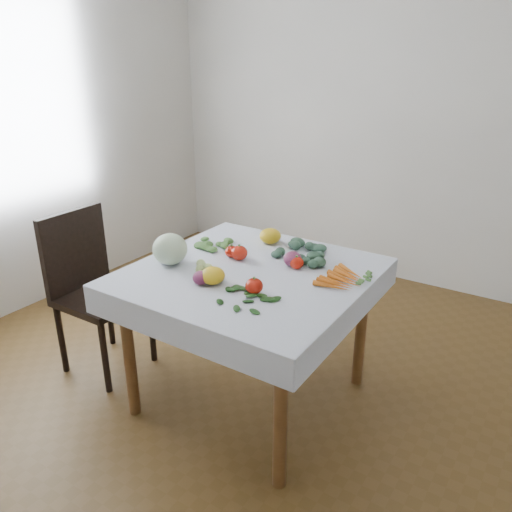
{
  "coord_description": "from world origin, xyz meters",
  "views": [
    {
      "loc": [
        1.26,
        -1.89,
        1.75
      ],
      "look_at": [
        0.0,
        0.05,
        0.82
      ],
      "focal_mm": 35.0,
      "sensor_mm": 36.0,
      "label": 1
    }
  ],
  "objects": [
    {
      "name": "carrot_bunch",
      "position": [
        0.44,
        0.13,
        0.77
      ],
      "size": [
        0.18,
        0.28,
        0.03
      ],
      "color": "#D26117",
      "rests_on": "tablecloth"
    },
    {
      "name": "chair",
      "position": [
        -0.97,
        -0.21,
        0.54
      ],
      "size": [
        0.43,
        0.43,
        0.94
      ],
      "color": "black",
      "rests_on": "ground"
    },
    {
      "name": "tomato_d",
      "position": [
        0.15,
        -0.2,
        0.79
      ],
      "size": [
        0.1,
        0.1,
        0.07
      ],
      "primitive_type": "ellipsoid",
      "rotation": [
        0.0,
        0.0,
        -0.26
      ],
      "color": "red",
      "rests_on": "tablecloth"
    },
    {
      "name": "cabbage",
      "position": [
        -0.39,
        -0.14,
        0.84
      ],
      "size": [
        0.23,
        0.23,
        0.16
      ],
      "primitive_type": "ellipsoid",
      "rotation": [
        0.0,
        0.0,
        -0.42
      ],
      "color": "silver",
      "rests_on": "tablecloth"
    },
    {
      "name": "onion_a",
      "position": [
        0.15,
        0.17,
        0.79
      ],
      "size": [
        0.1,
        0.1,
        0.08
      ],
      "primitive_type": "ellipsoid",
      "rotation": [
        0.0,
        0.0,
        -0.1
      ],
      "color": "#5D1A42",
      "rests_on": "tablecloth"
    },
    {
      "name": "tablecloth",
      "position": [
        0.0,
        0.0,
        0.75
      ],
      "size": [
        1.12,
        1.12,
        0.01
      ],
      "primitive_type": "cube",
      "color": "white",
      "rests_on": "table"
    },
    {
      "name": "ground",
      "position": [
        0.0,
        0.0,
        0.0
      ],
      "size": [
        4.0,
        4.0,
        0.0
      ],
      "primitive_type": "plane",
      "color": "brown"
    },
    {
      "name": "back_wall",
      "position": [
        0.0,
        2.0,
        1.35
      ],
      "size": [
        4.0,
        0.04,
        2.7
      ],
      "primitive_type": "cube",
      "color": "silver",
      "rests_on": "ground"
    },
    {
      "name": "tomato_c",
      "position": [
        -0.13,
        0.09,
        0.79
      ],
      "size": [
        0.11,
        0.11,
        0.08
      ],
      "primitive_type": "ellipsoid",
      "rotation": [
        0.0,
        0.0,
        0.28
      ],
      "color": "red",
      "rests_on": "tablecloth"
    },
    {
      "name": "onion_b",
      "position": [
        -0.11,
        -0.25,
        0.79
      ],
      "size": [
        0.1,
        0.1,
        0.07
      ],
      "primitive_type": "ellipsoid",
      "rotation": [
        0.0,
        0.0,
        0.36
      ],
      "color": "#5D1A42",
      "rests_on": "tablecloth"
    },
    {
      "name": "heirloom_back",
      "position": [
        -0.12,
        0.39,
        0.8
      ],
      "size": [
        0.13,
        0.13,
        0.09
      ],
      "primitive_type": "ellipsoid",
      "rotation": [
        0.0,
        0.0,
        -0.08
      ],
      "color": "gold",
      "rests_on": "tablecloth"
    },
    {
      "name": "tomato_b",
      "position": [
        0.18,
        0.15,
        0.79
      ],
      "size": [
        0.09,
        0.09,
        0.06
      ],
      "primitive_type": "ellipsoid",
      "rotation": [
        0.0,
        0.0,
        -0.35
      ],
      "color": "red",
      "rests_on": "tablecloth"
    },
    {
      "name": "heirloom_front",
      "position": [
        -0.06,
        -0.22,
        0.8
      ],
      "size": [
        0.12,
        0.12,
        0.08
      ],
      "primitive_type": "ellipsoid",
      "rotation": [
        0.0,
        0.0,
        -0.08
      ],
      "color": "gold",
      "rests_on": "tablecloth"
    },
    {
      "name": "dill_bunch",
      "position": [
        -0.38,
        0.18,
        0.77
      ],
      "size": [
        0.25,
        0.19,
        0.02
      ],
      "color": "#4B863D",
      "rests_on": "tablecloth"
    },
    {
      "name": "tomato_a",
      "position": [
        -0.18,
        0.1,
        0.79
      ],
      "size": [
        0.08,
        0.08,
        0.06
      ],
      "primitive_type": "ellipsoid",
      "rotation": [
        0.0,
        0.0,
        0.04
      ],
      "color": "red",
      "rests_on": "tablecloth"
    },
    {
      "name": "table",
      "position": [
        0.0,
        0.0,
        0.65
      ],
      "size": [
        1.0,
        1.0,
        0.75
      ],
      "color": "brown",
      "rests_on": "ground"
    },
    {
      "name": "basil_bunch",
      "position": [
        0.15,
        -0.3,
        0.76
      ],
      "size": [
        0.25,
        0.22,
        0.01
      ],
      "color": "#1A4816",
      "rests_on": "tablecloth"
    },
    {
      "name": "kale_bunch",
      "position": [
        0.13,
        0.31,
        0.78
      ],
      "size": [
        0.3,
        0.28,
        0.04
      ],
      "color": "#375A45",
      "rests_on": "tablecloth"
    },
    {
      "name": "tomatillo_cluster",
      "position": [
        -0.16,
        -0.13,
        0.78
      ],
      "size": [
        0.1,
        0.11,
        0.04
      ],
      "color": "#B6DA7E",
      "rests_on": "tablecloth"
    }
  ]
}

